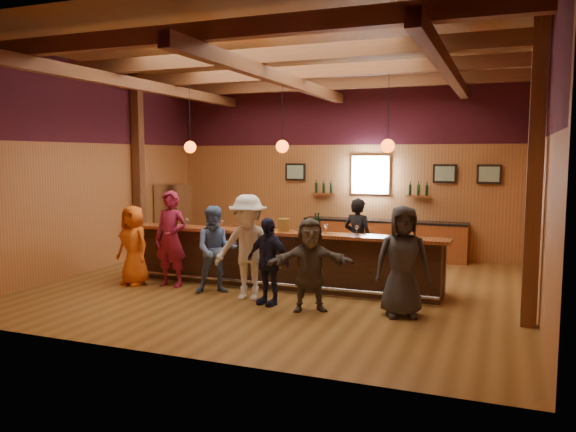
{
  "coord_description": "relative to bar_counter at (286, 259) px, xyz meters",
  "views": [
    {
      "loc": [
        3.95,
        -9.9,
        2.54
      ],
      "look_at": [
        0.0,
        0.3,
        1.35
      ],
      "focal_mm": 35.0,
      "sensor_mm": 36.0,
      "label": 1
    }
  ],
  "objects": [
    {
      "name": "customer_navy",
      "position": [
        0.23,
        -1.43,
        0.23
      ],
      "size": [
        0.94,
        0.6,
        1.49
      ],
      "primitive_type": "imported",
      "rotation": [
        0.0,
        0.0,
        -0.29
      ],
      "color": "#1B1C36",
      "rests_on": "ground"
    },
    {
      "name": "bartender",
      "position": [
        1.2,
        0.93,
        0.32
      ],
      "size": [
        0.7,
        0.54,
        1.68
      ],
      "primitive_type": "imported",
      "rotation": [
        0.0,
        0.0,
        2.89
      ],
      "color": "black",
      "rests_on": "ground"
    },
    {
      "name": "glass_c",
      "position": [
        -1.44,
        -0.38,
        0.71
      ],
      "size": [
        0.08,
        0.08,
        0.17
      ],
      "color": "silver",
      "rests_on": "bar_counter"
    },
    {
      "name": "glass_a",
      "position": [
        -2.4,
        -0.31,
        0.72
      ],
      "size": [
        0.08,
        0.08,
        0.18
      ],
      "color": "silver",
      "rests_on": "bar_counter"
    },
    {
      "name": "customer_brown",
      "position": [
        1.02,
        -1.54,
        0.24
      ],
      "size": [
        1.47,
        1.02,
        1.53
      ],
      "primitive_type": "imported",
      "rotation": [
        0.0,
        0.0,
        0.44
      ],
      "color": "#4E473E",
      "rests_on": "ground"
    },
    {
      "name": "glass_h",
      "position": [
        2.17,
        -0.41,
        0.7
      ],
      "size": [
        0.07,
        0.07,
        0.16
      ],
      "color": "silver",
      "rests_on": "bar_counter"
    },
    {
      "name": "stainless_fridge",
      "position": [
        -4.12,
        2.45,
        0.38
      ],
      "size": [
        0.7,
        0.7,
        1.8
      ],
      "primitive_type": "cube",
      "color": "silver",
      "rests_on": "ground"
    },
    {
      "name": "window",
      "position": [
        0.78,
        3.8,
        1.53
      ],
      "size": [
        0.95,
        0.09,
        0.95
      ],
      "color": "silver",
      "rests_on": "room"
    },
    {
      "name": "framed_pictures",
      "position": [
        1.65,
        3.79,
        1.58
      ],
      "size": [
        5.35,
        0.05,
        0.45
      ],
      "color": "black",
      "rests_on": "room"
    },
    {
      "name": "glass_g",
      "position": [
        1.48,
        -0.27,
        0.71
      ],
      "size": [
        0.08,
        0.08,
        0.17
      ],
      "color": "silver",
      "rests_on": "bar_counter"
    },
    {
      "name": "wine_shelves",
      "position": [
        0.78,
        3.73,
        1.1
      ],
      "size": [
        3.0,
        0.18,
        0.3
      ],
      "color": "brown",
      "rests_on": "room"
    },
    {
      "name": "customer_redvest",
      "position": [
        -2.05,
        -0.87,
        0.41
      ],
      "size": [
        0.68,
        0.45,
        1.86
      ],
      "primitive_type": "imported",
      "rotation": [
        0.0,
        0.0,
        -0.0
      ],
      "color": "maroon",
      "rests_on": "ground"
    },
    {
      "name": "customer_dark",
      "position": [
        2.48,
        -1.32,
        0.36
      ],
      "size": [
        0.99,
        0.8,
        1.76
      ],
      "primitive_type": "imported",
      "rotation": [
        0.0,
        0.0,
        0.32
      ],
      "color": "#2A292C",
      "rests_on": "ground"
    },
    {
      "name": "customer_orange",
      "position": [
        -2.82,
        -1.02,
        0.26
      ],
      "size": [
        0.85,
        0.65,
        1.56
      ],
      "primitive_type": "imported",
      "rotation": [
        0.0,
        0.0,
        -0.22
      ],
      "color": "orange",
      "rests_on": "ground"
    },
    {
      "name": "ice_bucket",
      "position": [
        0.08,
        -0.32,
        0.71
      ],
      "size": [
        0.22,
        0.22,
        0.24
      ],
      "primitive_type": "cylinder",
      "color": "brown",
      "rests_on": "bar_counter"
    },
    {
      "name": "bottle_b",
      "position": [
        0.67,
        -0.21,
        0.73
      ],
      "size": [
        0.08,
        0.08,
        0.36
      ],
      "color": "black",
      "rests_on": "bar_counter"
    },
    {
      "name": "back_bar_cabinet",
      "position": [
        1.18,
        3.57,
        -0.05
      ],
      "size": [
        4.0,
        0.52,
        0.95
      ],
      "color": "brown",
      "rests_on": "ground"
    },
    {
      "name": "glass_f",
      "position": [
        0.89,
        -0.27,
        0.71
      ],
      "size": [
        0.08,
        0.08,
        0.17
      ],
      "color": "silver",
      "rests_on": "bar_counter"
    },
    {
      "name": "customer_white",
      "position": [
        -0.24,
        -1.23,
        0.41
      ],
      "size": [
        1.29,
        0.87,
        1.86
      ],
      "primitive_type": "imported",
      "rotation": [
        0.0,
        0.0,
        0.16
      ],
      "color": "silver",
      "rests_on": "ground"
    },
    {
      "name": "pendant_lights",
      "position": [
        -0.02,
        -0.15,
        2.19
      ],
      "size": [
        4.24,
        0.24,
        1.37
      ],
      "color": "black",
      "rests_on": "room"
    },
    {
      "name": "glass_d",
      "position": [
        -1.17,
        -0.42,
        0.71
      ],
      "size": [
        0.08,
        0.08,
        0.17
      ],
      "color": "silver",
      "rests_on": "bar_counter"
    },
    {
      "name": "glass_e",
      "position": [
        -0.32,
        -0.29,
        0.73
      ],
      "size": [
        0.09,
        0.09,
        0.2
      ],
      "color": "silver",
      "rests_on": "bar_counter"
    },
    {
      "name": "glass_b",
      "position": [
        -1.99,
        -0.37,
        0.71
      ],
      "size": [
        0.08,
        0.08,
        0.17
      ],
      "color": "silver",
      "rests_on": "bar_counter"
    },
    {
      "name": "bar_counter",
      "position": [
        0.0,
        0.0,
        0.0
      ],
      "size": [
        6.3,
        1.07,
        1.11
      ],
      "color": "black",
      "rests_on": "ground"
    },
    {
      "name": "bottle_a",
      "position": [
        0.72,
        -0.17,
        0.73
      ],
      "size": [
        0.08,
        0.08,
        0.37
      ],
      "color": "black",
      "rests_on": "bar_counter"
    },
    {
      "name": "customer_denim",
      "position": [
        -0.98,
        -1.03,
        0.29
      ],
      "size": [
        0.98,
        0.92,
        1.62
      ],
      "primitive_type": "imported",
      "rotation": [
        0.0,
        0.0,
        0.51
      ],
      "color": "#516DA3",
      "rests_on": "ground"
    },
    {
      "name": "room",
      "position": [
        -0.02,
        -0.09,
        2.69
      ],
      "size": [
        9.04,
        9.0,
        4.52
      ],
      "color": "brown",
      "rests_on": "ground"
    }
  ]
}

